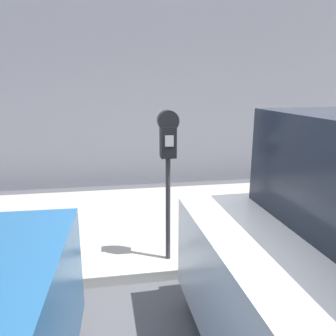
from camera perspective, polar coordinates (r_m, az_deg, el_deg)
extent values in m
plane|color=#47474C|center=(3.04, 8.95, -26.60)|extent=(60.00, 60.00, 0.00)
cube|color=#9E9B96|center=(4.83, 0.76, -9.08)|extent=(24.00, 2.80, 0.11)
cube|color=gray|center=(6.58, -2.65, 16.94)|extent=(24.00, 0.30, 4.55)
cylinder|color=#2D2D30|center=(3.51, 0.00, -7.28)|extent=(0.05, 0.05, 1.14)
cube|color=black|center=(3.31, 0.00, 4.53)|extent=(0.16, 0.15, 0.31)
cube|color=gray|center=(3.23, 0.22, 4.71)|extent=(0.09, 0.01, 0.11)
cylinder|color=black|center=(3.28, 0.00, 8.24)|extent=(0.21, 0.12, 0.21)
cylinder|color=black|center=(3.32, 17.46, -16.24)|extent=(0.66, 0.24, 0.65)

